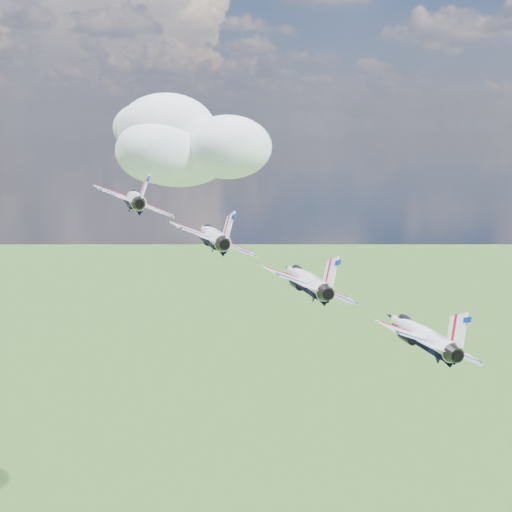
{
  "coord_description": "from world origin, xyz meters",
  "views": [
    {
      "loc": [
        5.03,
        -60.1,
        164.71
      ],
      "look_at": [
        10.95,
        13.16,
        151.2
      ],
      "focal_mm": 50.0,
      "sensor_mm": 36.0,
      "label": 1
    }
  ],
  "objects_px": {
    "jet_0": "(134,198)",
    "jet_3": "(419,333)",
    "jet_1": "(212,235)",
    "jet_2": "(305,279)"
  },
  "relations": [
    {
      "from": "jet_0",
      "to": "jet_2",
      "type": "xyz_separation_m",
      "value": [
        18.21,
        -17.13,
        -6.53
      ]
    },
    {
      "from": "jet_2",
      "to": "jet_3",
      "type": "xyz_separation_m",
      "value": [
        9.11,
        -8.57,
        -3.27
      ]
    },
    {
      "from": "jet_1",
      "to": "jet_2",
      "type": "xyz_separation_m",
      "value": [
        9.11,
        -8.57,
        -3.27
      ]
    },
    {
      "from": "jet_2",
      "to": "jet_1",
      "type": "bearing_deg",
      "value": 126.68
    },
    {
      "from": "jet_1",
      "to": "jet_2",
      "type": "height_order",
      "value": "jet_1"
    },
    {
      "from": "jet_0",
      "to": "jet_3",
      "type": "height_order",
      "value": "jet_0"
    },
    {
      "from": "jet_0",
      "to": "jet_3",
      "type": "bearing_deg",
      "value": -53.32
    },
    {
      "from": "jet_1",
      "to": "jet_2",
      "type": "bearing_deg",
      "value": -53.32
    },
    {
      "from": "jet_1",
      "to": "jet_3",
      "type": "xyz_separation_m",
      "value": [
        18.21,
        -17.13,
        -6.53
      ]
    },
    {
      "from": "jet_0",
      "to": "jet_3",
      "type": "relative_size",
      "value": 1.0
    }
  ]
}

